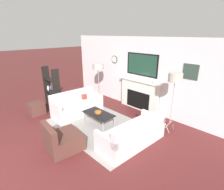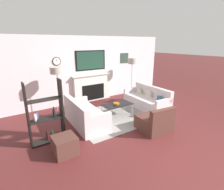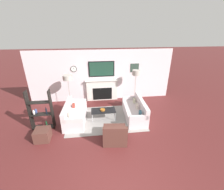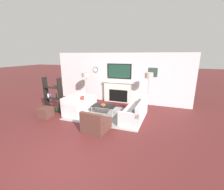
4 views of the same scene
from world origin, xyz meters
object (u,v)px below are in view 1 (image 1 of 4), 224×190
floor_lamp_left (98,67)px  shelf_unit (52,90)px  couch_left (77,106)px  couch_right (133,135)px  coffee_table (99,114)px  armchair (62,140)px  floor_lamp_right (175,78)px  decorative_bowl (98,112)px  ottoman (36,108)px

floor_lamp_left → shelf_unit: size_ratio=1.04×
couch_left → couch_right: couch_right is taller
couch_right → coffee_table: size_ratio=1.86×
couch_left → floor_lamp_left: 1.85m
armchair → floor_lamp_right: floor_lamp_right is taller
coffee_table → armchair: bearing=-78.8°
decorative_bowl → floor_lamp_left: bearing=139.1°
floor_lamp_right → decorative_bowl: bearing=-143.3°
armchair → floor_lamp_left: floor_lamp_left is taller
couch_left → couch_right: (2.64, -0.00, -0.00)m
couch_right → ottoman: (-3.65, -1.08, -0.08)m
armchair → floor_lamp_right: (1.45, 2.78, 1.39)m
shelf_unit → floor_lamp_left: bearing=62.5°
ottoman → couch_left: bearing=47.0°
couch_left → couch_right: size_ratio=0.93×
floor_lamp_left → ottoman: size_ratio=3.30×
couch_right → coffee_table: bearing=179.7°
couch_right → armchair: couch_right is taller
couch_right → floor_lamp_right: (0.33, 1.34, 1.35)m
coffee_table → shelf_unit: (-2.43, -0.33, 0.33)m
coffee_table → ottoman: size_ratio=2.06×
couch_right → decorative_bowl: bearing=179.4°
couch_left → ottoman: size_ratio=3.54×
coffee_table → shelf_unit: size_ratio=0.65×
floor_lamp_right → shelf_unit: floor_lamp_right is taller
decorative_bowl → ottoman: bearing=-153.6°
shelf_unit → couch_right: bearing=4.7°
shelf_unit → ottoman: bearing=-76.1°
couch_left → shelf_unit: size_ratio=1.12×
couch_right → floor_lamp_left: floor_lamp_left is taller
couch_right → decorative_bowl: size_ratio=9.02×
coffee_table → floor_lamp_right: bearing=37.4°
armchair → coffee_table: armchair is taller
couch_left → couch_right: 2.64m
couch_right → coffee_table: (-1.41, 0.01, 0.10)m
floor_lamp_left → floor_lamp_right: bearing=0.0°
ottoman → couch_right: bearing=16.5°
couch_right → shelf_unit: size_ratio=1.21×
couch_left → shelf_unit: 1.31m
coffee_table → shelf_unit: bearing=-172.3°
armchair → decorative_bowl: size_ratio=4.27×
coffee_table → ottoman: ottoman is taller
couch_right → ottoman: couch_right is taller
couch_right → ottoman: bearing=-163.5°
couch_right → armchair: 1.83m
armchair → floor_lamp_right: size_ratio=0.51×
floor_lamp_left → shelf_unit: 2.04m
couch_right → coffee_table: couch_right is taller
floor_lamp_left → couch_left: bearing=-75.9°
couch_left → floor_lamp_right: floor_lamp_right is taller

